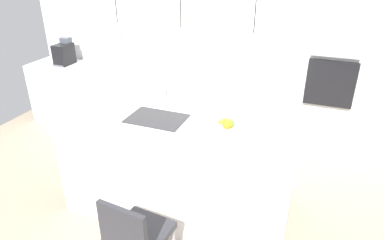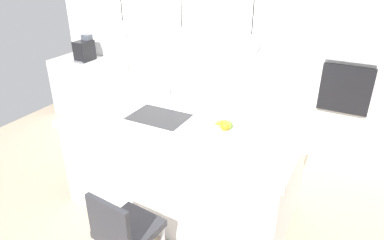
% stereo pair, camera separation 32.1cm
% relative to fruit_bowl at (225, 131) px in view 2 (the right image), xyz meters
% --- Properties ---
extents(floor, '(6.60, 6.60, 0.00)m').
position_rel_fruit_bowl_xyz_m(floor, '(-0.45, 0.05, -0.99)').
color(floor, tan).
rests_on(floor, ground).
extents(back_wall, '(6.00, 0.10, 2.60)m').
position_rel_fruit_bowl_xyz_m(back_wall, '(-0.45, 1.70, 0.31)').
color(back_wall, white).
rests_on(back_wall, ground).
extents(kitchen_island, '(2.21, 1.12, 0.95)m').
position_rel_fruit_bowl_xyz_m(kitchen_island, '(-0.45, 0.05, -0.51)').
color(kitchen_island, white).
rests_on(kitchen_island, ground).
extents(sink_basin, '(0.56, 0.40, 0.02)m').
position_rel_fruit_bowl_xyz_m(sink_basin, '(-0.72, 0.05, -0.05)').
color(sink_basin, '#2D2D30').
rests_on(sink_basin, kitchen_island).
extents(faucet, '(0.02, 0.17, 0.22)m').
position_rel_fruit_bowl_xyz_m(faucet, '(-0.72, 0.26, 0.10)').
color(faucet, silver).
rests_on(faucet, kitchen_island).
extents(fruit_bowl, '(0.30, 0.30, 0.15)m').
position_rel_fruit_bowl_xyz_m(fruit_bowl, '(0.00, 0.00, 0.00)').
color(fruit_bowl, beige).
rests_on(fruit_bowl, kitchen_island).
extents(side_counter, '(1.10, 0.60, 0.89)m').
position_rel_fruit_bowl_xyz_m(side_counter, '(-2.85, 1.33, -0.55)').
color(side_counter, white).
rests_on(side_counter, ground).
extents(coffee_machine, '(0.20, 0.35, 0.38)m').
position_rel_fruit_bowl_xyz_m(coffee_machine, '(-2.87, 1.33, 0.06)').
color(coffee_machine, black).
rests_on(coffee_machine, side_counter).
extents(microwave, '(0.54, 0.08, 0.34)m').
position_rel_fruit_bowl_xyz_m(microwave, '(0.81, 1.63, 0.48)').
color(microwave, '#9E9EA3').
rests_on(microwave, back_wall).
extents(oven, '(0.56, 0.08, 0.56)m').
position_rel_fruit_bowl_xyz_m(oven, '(0.81, 1.63, -0.02)').
color(oven, black).
rests_on(oven, back_wall).
extents(chair_near, '(0.46, 0.47, 0.82)m').
position_rel_fruit_bowl_xyz_m(chair_near, '(-0.42, -0.95, -0.52)').
color(chair_near, '#333338').
rests_on(chair_near, ground).
extents(pendant_light_left, '(0.16, 0.16, 0.76)m').
position_rel_fruit_bowl_xyz_m(pendant_light_left, '(-1.06, 0.05, 0.77)').
color(pendant_light_left, silver).
extents(pendant_light_center, '(0.16, 0.16, 0.76)m').
position_rel_fruit_bowl_xyz_m(pendant_light_center, '(-0.45, 0.05, 0.77)').
color(pendant_light_center, silver).
extents(pendant_light_right, '(0.16, 0.16, 0.76)m').
position_rel_fruit_bowl_xyz_m(pendant_light_right, '(0.16, 0.05, 0.77)').
color(pendant_light_right, silver).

